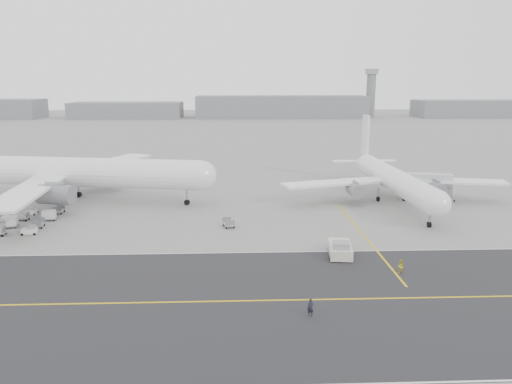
{
  "coord_description": "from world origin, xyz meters",
  "views": [
    {
      "loc": [
        10.06,
        -68.9,
        23.71
      ],
      "look_at": [
        13.34,
        12.0,
        5.57
      ],
      "focal_mm": 35.0,
      "sensor_mm": 36.0,
      "label": 1
    }
  ],
  "objects_px": {
    "control_tower": "(371,92)",
    "airliner_b": "(393,179)",
    "jet_bridge": "(417,181)",
    "ground_crew_a": "(311,308)",
    "airliner_a": "(70,172)",
    "pushback_tug": "(340,249)",
    "ground_crew_b": "(400,266)"
  },
  "relations": [
    {
      "from": "control_tower",
      "to": "airliner_b",
      "type": "height_order",
      "value": "control_tower"
    },
    {
      "from": "jet_bridge",
      "to": "ground_crew_a",
      "type": "relative_size",
      "value": 7.89
    },
    {
      "from": "airliner_a",
      "to": "pushback_tug",
      "type": "height_order",
      "value": "airliner_a"
    },
    {
      "from": "control_tower",
      "to": "airliner_a",
      "type": "relative_size",
      "value": 0.53
    },
    {
      "from": "ground_crew_a",
      "to": "airliner_a",
      "type": "bearing_deg",
      "value": 151.42
    },
    {
      "from": "ground_crew_b",
      "to": "airliner_b",
      "type": "bearing_deg",
      "value": -114.96
    },
    {
      "from": "pushback_tug",
      "to": "jet_bridge",
      "type": "bearing_deg",
      "value": 62.8
    },
    {
      "from": "control_tower",
      "to": "jet_bridge",
      "type": "distance_m",
      "value": 242.38
    },
    {
      "from": "airliner_a",
      "to": "ground_crew_a",
      "type": "height_order",
      "value": "airliner_a"
    },
    {
      "from": "airliner_b",
      "to": "jet_bridge",
      "type": "relative_size",
      "value": 3.09
    },
    {
      "from": "control_tower",
      "to": "jet_bridge",
      "type": "bearing_deg",
      "value": -102.7
    },
    {
      "from": "jet_bridge",
      "to": "control_tower",
      "type": "bearing_deg",
      "value": 91.09
    },
    {
      "from": "ground_crew_a",
      "to": "ground_crew_b",
      "type": "bearing_deg",
      "value": 64.44
    },
    {
      "from": "jet_bridge",
      "to": "ground_crew_b",
      "type": "xyz_separation_m",
      "value": [
        -16.21,
        -39.45,
        -2.98
      ]
    },
    {
      "from": "airliner_a",
      "to": "ground_crew_b",
      "type": "distance_m",
      "value": 67.44
    },
    {
      "from": "airliner_b",
      "to": "airliner_a",
      "type": "bearing_deg",
      "value": 175.52
    },
    {
      "from": "airliner_a",
      "to": "ground_crew_b",
      "type": "relative_size",
      "value": 33.2
    },
    {
      "from": "control_tower",
      "to": "airliner_b",
      "type": "bearing_deg",
      "value": -103.89
    },
    {
      "from": "ground_crew_a",
      "to": "ground_crew_b",
      "type": "height_order",
      "value": "ground_crew_a"
    },
    {
      "from": "airliner_a",
      "to": "airliner_b",
      "type": "bearing_deg",
      "value": -81.92
    },
    {
      "from": "control_tower",
      "to": "ground_crew_b",
      "type": "relative_size",
      "value": 17.47
    },
    {
      "from": "airliner_a",
      "to": "pushback_tug",
      "type": "bearing_deg",
      "value": -115.18
    },
    {
      "from": "ground_crew_b",
      "to": "airliner_a",
      "type": "bearing_deg",
      "value": -46.52
    },
    {
      "from": "airliner_b",
      "to": "ground_crew_a",
      "type": "height_order",
      "value": "airliner_b"
    },
    {
      "from": "pushback_tug",
      "to": "jet_bridge",
      "type": "distance_m",
      "value": 39.83
    },
    {
      "from": "airliner_a",
      "to": "control_tower",
      "type": "bearing_deg",
      "value": -17.09
    },
    {
      "from": "airliner_b",
      "to": "ground_crew_b",
      "type": "xyz_separation_m",
      "value": [
        -10.64,
        -37.93,
        -3.68
      ]
    },
    {
      "from": "airliner_a",
      "to": "jet_bridge",
      "type": "xyz_separation_m",
      "value": [
        69.74,
        -1.25,
        -2.07
      ]
    },
    {
      "from": "airliner_b",
      "to": "ground_crew_a",
      "type": "xyz_separation_m",
      "value": [
        -23.65,
        -49.22,
        -3.63
      ]
    },
    {
      "from": "airliner_b",
      "to": "ground_crew_b",
      "type": "height_order",
      "value": "airliner_b"
    },
    {
      "from": "airliner_b",
      "to": "pushback_tug",
      "type": "xyz_separation_m",
      "value": [
        -16.86,
        -31.27,
        -3.61
      ]
    },
    {
      "from": "airliner_b",
      "to": "control_tower",
      "type": "bearing_deg",
      "value": 74.1
    }
  ]
}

